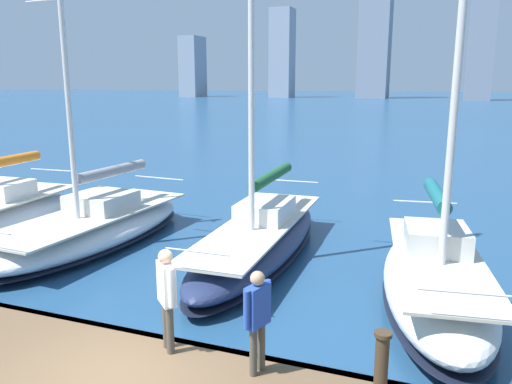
% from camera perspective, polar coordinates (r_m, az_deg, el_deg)
% --- Properties ---
extents(dock_pier, '(28.00, 2.80, 0.60)m').
position_cam_1_polar(dock_pier, '(8.51, -15.48, -19.67)').
color(dock_pier, brown).
rests_on(dock_pier, ground).
extents(city_skyline, '(169.01, 22.56, 49.21)m').
position_cam_1_polar(city_skyline, '(168.57, 25.92, 16.21)').
color(city_skyline, gray).
rests_on(city_skyline, ground).
extents(sailboat_teal, '(3.18, 7.16, 12.01)m').
position_cam_1_polar(sailboat_teal, '(11.96, 19.87, -9.14)').
color(sailboat_teal, white).
rests_on(sailboat_teal, ground).
extents(sailboat_forest, '(2.51, 8.98, 12.67)m').
position_cam_1_polar(sailboat_forest, '(14.49, 0.44, -5.06)').
color(sailboat_forest, navy).
rests_on(sailboat_forest, ground).
extents(sailboat_grey, '(3.34, 8.30, 11.37)m').
position_cam_1_polar(sailboat_grey, '(16.46, -18.08, -3.68)').
color(sailboat_grey, white).
rests_on(sailboat_grey, ground).
extents(person_white_shirt, '(0.50, 0.48, 1.77)m').
position_cam_1_polar(person_white_shirt, '(8.45, -10.17, -11.02)').
color(person_white_shirt, '#4C473D').
rests_on(person_white_shirt, dock_pier).
extents(person_blue_shirt, '(0.31, 0.59, 1.66)m').
position_cam_1_polar(person_blue_shirt, '(7.75, 0.17, -13.60)').
color(person_blue_shirt, '#4C473D').
rests_on(person_blue_shirt, dock_pier).
extents(mooring_post, '(0.26, 0.26, 0.91)m').
position_cam_1_polar(mooring_post, '(7.83, 14.17, -18.10)').
color(mooring_post, '#423323').
rests_on(mooring_post, dock_pier).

